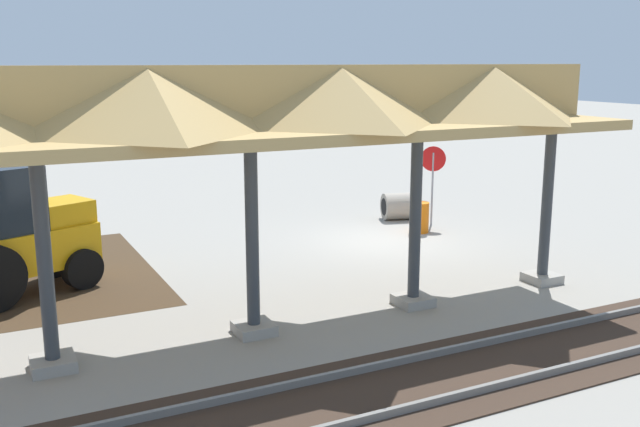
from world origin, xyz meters
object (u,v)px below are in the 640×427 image
stop_sign (433,169)px  backhoe (11,239)px  concrete_pipe (400,206)px  traffic_barrel (419,217)px

stop_sign → backhoe: 12.07m
backhoe → stop_sign: bearing=-172.6°
concrete_pipe → traffic_barrel: 1.82m
stop_sign → concrete_pipe: bearing=-70.3°
concrete_pipe → traffic_barrel: traffic_barrel is taller
traffic_barrel → stop_sign: bearing=-144.8°
concrete_pipe → traffic_barrel: size_ratio=1.40×
stop_sign → traffic_barrel: bearing=35.2°
backhoe → concrete_pipe: 11.89m
stop_sign → concrete_pipe: stop_sign is taller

